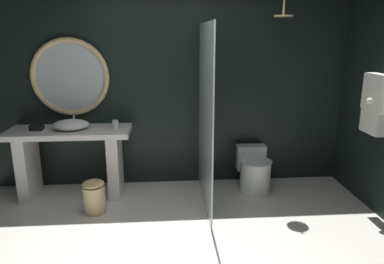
{
  "coord_description": "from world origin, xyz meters",
  "views": [
    {
      "loc": [
        -0.07,
        -2.8,
        1.97
      ],
      "look_at": [
        0.21,
        0.87,
        0.97
      ],
      "focal_mm": 33.67,
      "sensor_mm": 36.0,
      "label": 1
    }
  ],
  "objects_px": {
    "tissue_box": "(37,127)",
    "toilet": "(254,171)",
    "hanging_bathrobe": "(376,101)",
    "round_wall_mirror": "(70,77)",
    "vessel_sink": "(71,125)",
    "waste_bin": "(94,196)",
    "rain_shower_head": "(283,14)",
    "tumbler_cup": "(115,124)"
  },
  "relations": [
    {
      "from": "round_wall_mirror",
      "to": "hanging_bathrobe",
      "type": "height_order",
      "value": "round_wall_mirror"
    },
    {
      "from": "tissue_box",
      "to": "waste_bin",
      "type": "relative_size",
      "value": 0.37
    },
    {
      "from": "tissue_box",
      "to": "toilet",
      "type": "height_order",
      "value": "tissue_box"
    },
    {
      "from": "tissue_box",
      "to": "rain_shower_head",
      "type": "bearing_deg",
      "value": -1.73
    },
    {
      "from": "vessel_sink",
      "to": "toilet",
      "type": "bearing_deg",
      "value": -0.8
    },
    {
      "from": "round_wall_mirror",
      "to": "waste_bin",
      "type": "relative_size",
      "value": 2.53
    },
    {
      "from": "tumbler_cup",
      "to": "hanging_bathrobe",
      "type": "relative_size",
      "value": 0.14
    },
    {
      "from": "vessel_sink",
      "to": "tissue_box",
      "type": "relative_size",
      "value": 3.02
    },
    {
      "from": "tumbler_cup",
      "to": "waste_bin",
      "type": "height_order",
      "value": "tumbler_cup"
    },
    {
      "from": "waste_bin",
      "to": "round_wall_mirror",
      "type": "bearing_deg",
      "value": 114.0
    },
    {
      "from": "vessel_sink",
      "to": "tissue_box",
      "type": "bearing_deg",
      "value": 178.04
    },
    {
      "from": "waste_bin",
      "to": "hanging_bathrobe",
      "type": "bearing_deg",
      "value": -2.59
    },
    {
      "from": "vessel_sink",
      "to": "hanging_bathrobe",
      "type": "relative_size",
      "value": 0.6
    },
    {
      "from": "round_wall_mirror",
      "to": "rain_shower_head",
      "type": "bearing_deg",
      "value": -8.04
    },
    {
      "from": "waste_bin",
      "to": "vessel_sink",
      "type": "bearing_deg",
      "value": 122.08
    },
    {
      "from": "tumbler_cup",
      "to": "rain_shower_head",
      "type": "distance_m",
      "value": 2.38
    },
    {
      "from": "tumbler_cup",
      "to": "waste_bin",
      "type": "relative_size",
      "value": 0.26
    },
    {
      "from": "tumbler_cup",
      "to": "hanging_bathrobe",
      "type": "distance_m",
      "value": 3.0
    },
    {
      "from": "vessel_sink",
      "to": "round_wall_mirror",
      "type": "height_order",
      "value": "round_wall_mirror"
    },
    {
      "from": "vessel_sink",
      "to": "hanging_bathrobe",
      "type": "xyz_separation_m",
      "value": [
        3.42,
        -0.65,
        0.36
      ]
    },
    {
      "from": "tissue_box",
      "to": "round_wall_mirror",
      "type": "bearing_deg",
      "value": 35.88
    },
    {
      "from": "toilet",
      "to": "round_wall_mirror",
      "type": "bearing_deg",
      "value": 172.16
    },
    {
      "from": "round_wall_mirror",
      "to": "waste_bin",
      "type": "height_order",
      "value": "round_wall_mirror"
    },
    {
      "from": "tissue_box",
      "to": "hanging_bathrobe",
      "type": "xyz_separation_m",
      "value": [
        3.83,
        -0.66,
        0.38
      ]
    },
    {
      "from": "rain_shower_head",
      "to": "waste_bin",
      "type": "distance_m",
      "value": 3.01
    },
    {
      "from": "tissue_box",
      "to": "toilet",
      "type": "distance_m",
      "value": 2.76
    },
    {
      "from": "tumbler_cup",
      "to": "tissue_box",
      "type": "xyz_separation_m",
      "value": [
        -0.94,
        -0.02,
        -0.02
      ]
    },
    {
      "from": "tissue_box",
      "to": "toilet",
      "type": "xyz_separation_m",
      "value": [
        2.69,
        -0.05,
        -0.63
      ]
    },
    {
      "from": "hanging_bathrobe",
      "to": "vessel_sink",
      "type": "bearing_deg",
      "value": 169.29
    },
    {
      "from": "tumbler_cup",
      "to": "toilet",
      "type": "xyz_separation_m",
      "value": [
        1.75,
        -0.06,
        -0.64
      ]
    },
    {
      "from": "round_wall_mirror",
      "to": "rain_shower_head",
      "type": "relative_size",
      "value": 2.91
    },
    {
      "from": "tumbler_cup",
      "to": "toilet",
      "type": "relative_size",
      "value": 0.17
    },
    {
      "from": "round_wall_mirror",
      "to": "waste_bin",
      "type": "distance_m",
      "value": 1.53
    },
    {
      "from": "vessel_sink",
      "to": "waste_bin",
      "type": "bearing_deg",
      "value": -57.92
    },
    {
      "from": "vessel_sink",
      "to": "rain_shower_head",
      "type": "distance_m",
      "value": 2.83
    },
    {
      "from": "tumbler_cup",
      "to": "rain_shower_head",
      "type": "height_order",
      "value": "rain_shower_head"
    },
    {
      "from": "vessel_sink",
      "to": "waste_bin",
      "type": "xyz_separation_m",
      "value": [
        0.32,
        -0.51,
        -0.72
      ]
    },
    {
      "from": "round_wall_mirror",
      "to": "rain_shower_head",
      "type": "distance_m",
      "value": 2.69
    },
    {
      "from": "vessel_sink",
      "to": "toilet",
      "type": "relative_size",
      "value": 0.74
    },
    {
      "from": "round_wall_mirror",
      "to": "waste_bin",
      "type": "bearing_deg",
      "value": -66.0
    },
    {
      "from": "hanging_bathrobe",
      "to": "toilet",
      "type": "distance_m",
      "value": 1.65
    },
    {
      "from": "hanging_bathrobe",
      "to": "round_wall_mirror",
      "type": "bearing_deg",
      "value": 164.89
    }
  ]
}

